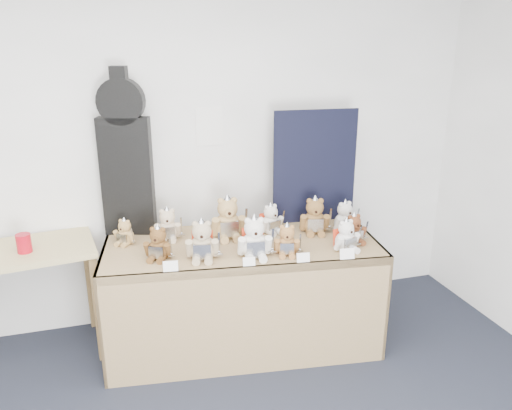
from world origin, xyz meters
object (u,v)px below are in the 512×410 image
object	(u,v)px
guitar_case	(126,155)
teddy_front_centre	(254,239)
teddy_front_far_right	(346,237)
teddy_back_end	(345,218)
teddy_back_centre_right	(271,220)
teddy_back_left	(168,225)
teddy_front_far_left	(158,244)
teddy_front_right	(287,241)
teddy_back_centre_left	(228,219)
teddy_front_left	(202,242)
teddy_back_far_left	(125,233)
teddy_back_right	(315,217)
teddy_front_end	(354,230)
side_table	(18,267)
display_table	(244,270)
red_cup	(24,243)

from	to	relation	value
guitar_case	teddy_front_centre	size ratio (longest dim) A/B	3.82
teddy_front_far_right	teddy_back_end	world-z (taller)	teddy_back_end
teddy_back_centre_right	teddy_back_left	bearing A→B (deg)	157.22
guitar_case	teddy_front_far_right	world-z (taller)	guitar_case
teddy_front_far_left	teddy_front_right	distance (m)	0.85
teddy_back_centre_left	teddy_front_centre	bearing A→B (deg)	-73.03
teddy_front_left	teddy_back_far_left	bearing A→B (deg)	151.51
teddy_back_centre_left	teddy_back_right	size ratio (longest dim) A/B	1.14
teddy_front_centre	teddy_front_left	bearing A→B (deg)	177.47
teddy_back_centre_right	teddy_front_right	bearing A→B (deg)	-109.54
teddy_front_right	teddy_back_far_left	size ratio (longest dim) A/B	1.15
guitar_case	teddy_front_end	distance (m)	1.72
teddy_front_right	teddy_front_end	bearing A→B (deg)	23.93
side_table	display_table	bearing A→B (deg)	-20.15
teddy_back_left	teddy_back_far_left	xyz separation A→B (m)	(-0.30, -0.00, -0.02)
side_table	teddy_back_centre_right	distance (m)	1.80
teddy_back_left	teddy_front_far_left	bearing A→B (deg)	-99.48
teddy_back_end	display_table	bearing A→B (deg)	173.59
side_table	teddy_front_end	world-z (taller)	teddy_front_end
teddy_front_left	teddy_back_right	size ratio (longest dim) A/B	0.99
teddy_back_left	teddy_back_right	size ratio (longest dim) A/B	0.86
teddy_back_centre_left	side_table	bearing A→B (deg)	179.07
guitar_case	teddy_front_far_right	bearing A→B (deg)	-12.27
guitar_case	teddy_front_right	size ratio (longest dim) A/B	5.02
display_table	teddy_front_end	world-z (taller)	teddy_front_end
teddy_back_end	teddy_back_right	bearing A→B (deg)	158.18
teddy_front_far_right	teddy_back_right	world-z (taller)	teddy_back_right
teddy_front_far_right	teddy_back_end	bearing A→B (deg)	53.75
teddy_front_end	teddy_back_end	distance (m)	0.22
teddy_front_far_left	teddy_back_centre_right	size ratio (longest dim) A/B	1.02
teddy_front_end	teddy_back_centre_right	xyz separation A→B (m)	(-0.51, 0.35, 0.00)
teddy_front_centre	teddy_back_centre_right	bearing A→B (deg)	66.20
teddy_front_left	teddy_front_right	distance (m)	0.57
display_table	teddy_front_right	world-z (taller)	teddy_front_right
teddy_back_end	teddy_back_far_left	size ratio (longest dim) A/B	1.27
teddy_front_centre	teddy_back_end	xyz separation A→B (m)	(0.78, 0.26, -0.02)
display_table	teddy_back_end	world-z (taller)	teddy_back_end
teddy_front_far_left	teddy_back_right	xyz separation A→B (m)	(1.17, 0.15, 0.02)
red_cup	teddy_back_centre_left	world-z (taller)	teddy_back_centre_left
display_table	teddy_front_far_right	world-z (taller)	teddy_front_far_right
teddy_front_centre	display_table	bearing A→B (deg)	108.25
guitar_case	teddy_back_centre_right	world-z (taller)	guitar_case
display_table	teddy_front_far_left	world-z (taller)	teddy_front_far_left
teddy_front_far_left	teddy_back_centre_left	distance (m)	0.58
side_table	guitar_case	bearing A→B (deg)	5.32
teddy_front_far_right	teddy_back_centre_right	xyz separation A→B (m)	(-0.39, 0.46, -0.00)
side_table	teddy_back_centre_left	xyz separation A→B (m)	(1.45, -0.12, 0.24)
teddy_front_far_right	teddy_front_right	bearing A→B (deg)	161.74
teddy_front_far_right	teddy_back_far_left	world-z (taller)	teddy_front_far_right
teddy_front_far_left	teddy_back_centre_right	world-z (taller)	teddy_front_far_left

